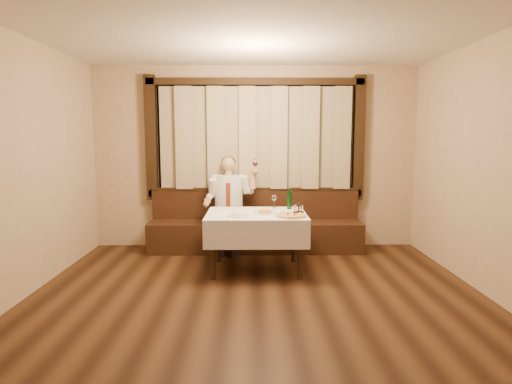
{
  "coord_description": "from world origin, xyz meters",
  "views": [
    {
      "loc": [
        -0.06,
        -3.69,
        1.73
      ],
      "look_at": [
        0.0,
        1.9,
        1.0
      ],
      "focal_mm": 30.0,
      "sensor_mm": 36.0,
      "label": 1
    }
  ],
  "objects_px": {
    "banquette": "(255,230)",
    "pizza": "(291,215)",
    "green_bottle": "(289,200)",
    "cruet_caddy": "(299,211)",
    "pasta_cream": "(238,213)",
    "seated_man": "(229,197)",
    "pasta_red": "(265,210)",
    "dining_table": "(256,221)"
  },
  "relations": [
    {
      "from": "banquette",
      "to": "pizza",
      "type": "bearing_deg",
      "value": -72.11
    },
    {
      "from": "banquette",
      "to": "pasta_cream",
      "type": "bearing_deg",
      "value": -100.54
    },
    {
      "from": "seated_man",
      "to": "pasta_cream",
      "type": "bearing_deg",
      "value": -81.7
    },
    {
      "from": "cruet_caddy",
      "to": "pasta_cream",
      "type": "bearing_deg",
      "value": -161.92
    },
    {
      "from": "pizza",
      "to": "cruet_caddy",
      "type": "height_order",
      "value": "cruet_caddy"
    },
    {
      "from": "dining_table",
      "to": "pizza",
      "type": "relative_size",
      "value": 3.4
    },
    {
      "from": "cruet_caddy",
      "to": "seated_man",
      "type": "height_order",
      "value": "seated_man"
    },
    {
      "from": "banquette",
      "to": "pasta_cream",
      "type": "distance_m",
      "value": 1.35
    },
    {
      "from": "pasta_red",
      "to": "cruet_caddy",
      "type": "height_order",
      "value": "cruet_caddy"
    },
    {
      "from": "pasta_cream",
      "to": "cruet_caddy",
      "type": "relative_size",
      "value": 1.91
    },
    {
      "from": "dining_table",
      "to": "seated_man",
      "type": "relative_size",
      "value": 0.89
    },
    {
      "from": "dining_table",
      "to": "pizza",
      "type": "xyz_separation_m",
      "value": [
        0.42,
        -0.27,
        0.12
      ]
    },
    {
      "from": "dining_table",
      "to": "green_bottle",
      "type": "relative_size",
      "value": 4.36
    },
    {
      "from": "banquette",
      "to": "pizza",
      "type": "height_order",
      "value": "banquette"
    },
    {
      "from": "dining_table",
      "to": "pasta_red",
      "type": "xyz_separation_m",
      "value": [
        0.11,
        -0.04,
        0.14
      ]
    },
    {
      "from": "pizza",
      "to": "pasta_cream",
      "type": "distance_m",
      "value": 0.65
    },
    {
      "from": "pizza",
      "to": "green_bottle",
      "type": "bearing_deg",
      "value": 86.91
    },
    {
      "from": "pasta_cream",
      "to": "seated_man",
      "type": "xyz_separation_m",
      "value": [
        -0.17,
        1.15,
        0.03
      ]
    },
    {
      "from": "pasta_cream",
      "to": "cruet_caddy",
      "type": "distance_m",
      "value": 0.77
    },
    {
      "from": "banquette",
      "to": "seated_man",
      "type": "bearing_deg",
      "value": -167.28
    },
    {
      "from": "banquette",
      "to": "seated_man",
      "type": "xyz_separation_m",
      "value": [
        -0.4,
        -0.09,
        0.52
      ]
    },
    {
      "from": "pasta_red",
      "to": "green_bottle",
      "type": "relative_size",
      "value": 0.96
    },
    {
      "from": "banquette",
      "to": "dining_table",
      "type": "height_order",
      "value": "banquette"
    },
    {
      "from": "banquette",
      "to": "pasta_red",
      "type": "distance_m",
      "value": 1.17
    },
    {
      "from": "pizza",
      "to": "cruet_caddy",
      "type": "relative_size",
      "value": 2.66
    },
    {
      "from": "pizza",
      "to": "cruet_caddy",
      "type": "bearing_deg",
      "value": 52.67
    },
    {
      "from": "banquette",
      "to": "cruet_caddy",
      "type": "distance_m",
      "value": 1.36
    },
    {
      "from": "green_bottle",
      "to": "cruet_caddy",
      "type": "relative_size",
      "value": 2.07
    },
    {
      "from": "pasta_cream",
      "to": "green_bottle",
      "type": "distance_m",
      "value": 0.84
    },
    {
      "from": "pizza",
      "to": "pasta_red",
      "type": "bearing_deg",
      "value": 142.55
    },
    {
      "from": "pasta_red",
      "to": "seated_man",
      "type": "distance_m",
      "value": 1.1
    },
    {
      "from": "cruet_caddy",
      "to": "pasta_red",
      "type": "bearing_deg",
      "value": 179.44
    },
    {
      "from": "seated_man",
      "to": "dining_table",
      "type": "bearing_deg",
      "value": -66.94
    },
    {
      "from": "green_bottle",
      "to": "seated_man",
      "type": "height_order",
      "value": "seated_man"
    },
    {
      "from": "cruet_caddy",
      "to": "dining_table",
      "type": "bearing_deg",
      "value": 178.05
    },
    {
      "from": "dining_table",
      "to": "pasta_cream",
      "type": "height_order",
      "value": "pasta_cream"
    },
    {
      "from": "green_bottle",
      "to": "seated_man",
      "type": "bearing_deg",
      "value": 142.34
    },
    {
      "from": "dining_table",
      "to": "cruet_caddy",
      "type": "xyz_separation_m",
      "value": [
        0.53,
        -0.13,
        0.15
      ]
    },
    {
      "from": "cruet_caddy",
      "to": "seated_man",
      "type": "relative_size",
      "value": 0.1
    },
    {
      "from": "green_bottle",
      "to": "pasta_red",
      "type": "bearing_deg",
      "value": -136.83
    },
    {
      "from": "banquette",
      "to": "green_bottle",
      "type": "relative_size",
      "value": 10.99
    },
    {
      "from": "dining_table",
      "to": "pasta_red",
      "type": "bearing_deg",
      "value": -18.73
    }
  ]
}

